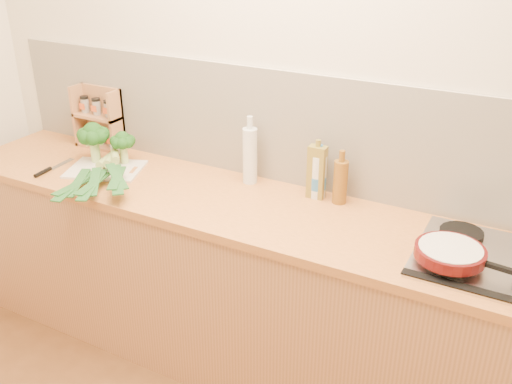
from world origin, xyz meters
TOP-DOWN VIEW (x-y plane):
  - room_shell at (0.00, 1.49)m, footprint 3.50×3.50m
  - counter at (0.00, 1.20)m, footprint 3.20×0.62m
  - gas_hob at (1.02, 1.20)m, footprint 0.58×0.50m
  - chopping_board at (-0.84, 1.19)m, footprint 0.43×0.37m
  - broccoli_left at (-0.95, 1.23)m, footprint 0.16×0.17m
  - broccoli_right at (-0.80, 1.29)m, footprint 0.13×0.13m
  - leek_front at (-0.85, 1.15)m, footprint 0.23×0.67m
  - leek_mid at (-0.80, 1.15)m, footprint 0.33×0.61m
  - leek_back at (-0.75, 1.16)m, footprint 0.46×0.49m
  - chefs_knife at (-1.09, 1.04)m, footprint 0.05×0.27m
  - skillet at (0.87, 1.09)m, footprint 0.37×0.25m
  - spice_rack at (-1.09, 1.44)m, footprint 0.28×0.11m
  - oil_tin at (0.21, 1.40)m, footprint 0.08×0.05m
  - glass_bottle at (-0.13, 1.41)m, footprint 0.07×0.07m
  - amber_bottle at (0.33, 1.40)m, footprint 0.06×0.06m
  - water_bottle at (0.22, 1.41)m, footprint 0.08×0.08m

SIDE VIEW (x-z plane):
  - counter at x=0.00m, z-range 0.00..0.90m
  - chopping_board at x=-0.84m, z-range 0.90..0.91m
  - chefs_knife at x=-1.09m, z-range 0.90..0.92m
  - gas_hob at x=1.02m, z-range 0.89..0.93m
  - leek_front at x=-0.85m, z-range 0.91..0.96m
  - leek_mid at x=-0.80m, z-range 0.93..0.97m
  - skillet at x=0.87m, z-range 0.94..0.98m
  - leek_back at x=-0.75m, z-range 0.95..0.99m
  - water_bottle at x=0.22m, z-range 0.88..1.11m
  - amber_bottle at x=0.33m, z-range 0.88..1.13m
  - oil_tin at x=0.21m, z-range 0.89..1.16m
  - broccoli_right at x=-0.80m, z-range 0.94..1.11m
  - glass_bottle at x=-0.13m, z-range 0.88..1.21m
  - spice_rack at x=-1.09m, z-range 0.88..1.21m
  - broccoli_left at x=-0.95m, z-range 0.95..1.16m
  - room_shell at x=0.00m, z-range -0.58..2.92m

